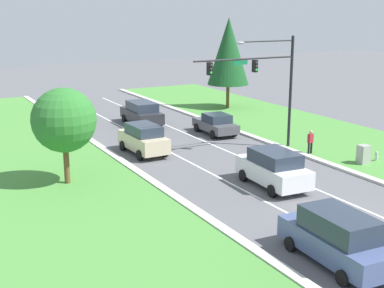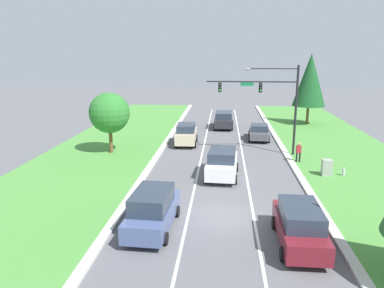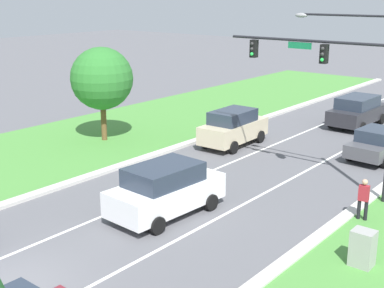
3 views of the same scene
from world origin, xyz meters
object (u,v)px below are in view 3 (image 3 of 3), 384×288
Objects in this scene: traffic_signal_mast at (342,72)px; graphite_sedan at (379,143)px; utility_cabinet at (363,249)px; pedestrian at (363,198)px; charcoal_suv at (358,111)px; white_suv at (166,189)px; oak_near_left_tree at (102,79)px; champagne_suv at (233,127)px.

graphite_sedan is at bearing 92.30° from traffic_signal_mast.
pedestrian is at bearing 111.76° from utility_cabinet.
utility_cabinet is at bearing -58.07° from traffic_signal_mast.
graphite_sedan is 2.72× the size of pedestrian.
traffic_signal_mast is 8.21m from utility_cabinet.
charcoal_suv is at bearing 112.87° from utility_cabinet.
pedestrian is at bearing -65.39° from charcoal_suv.
traffic_signal_mast reaches higher than charcoal_suv.
pedestrian is (6.21, 4.20, -0.11)m from white_suv.
charcoal_suv is at bearing 124.14° from graphite_sedan.
white_suv reaches higher than pedestrian.
traffic_signal_mast reaches higher than oak_near_left_tree.
white_suv is 0.96× the size of charcoal_suv.
traffic_signal_mast is 1.70× the size of graphite_sedan.
utility_cabinet is (11.16, -9.01, -0.42)m from champagne_suv.
white_suv is 7.64m from utility_cabinet.
champagne_suv is 2.72× the size of pedestrian.
pedestrian is at bearing 37.43° from white_suv.
charcoal_suv is 3.01× the size of pedestrian.
oak_near_left_tree reaches higher than pedestrian.
champagne_suv is 11.25m from pedestrian.
white_suv is (-3.99, -6.52, -4.16)m from traffic_signal_mast.
champagne_suv is 9.54m from charcoal_suv.
utility_cabinet is (7.52, -17.82, -0.38)m from charcoal_suv.
traffic_signal_mast is 1.59× the size of white_suv.
champagne_suv is at bearing -111.01° from charcoal_suv.
graphite_sedan is 7.82m from champagne_suv.
white_suv is 18.56m from charcoal_suv.
champagne_suv reaches higher than charcoal_suv.
white_suv is at bearing -174.40° from utility_cabinet.
charcoal_suv is (0.08, 18.56, -0.03)m from white_suv.
white_suv reaches higher than utility_cabinet.
utility_cabinet is 0.23× the size of oak_near_left_tree.
charcoal_suv is at bearing -75.29° from pedestrian.
traffic_signal_mast is at bearing -54.72° from pedestrian.
oak_near_left_tree is at bearing 153.20° from white_suv.
utility_cabinet is (3.60, -5.78, -4.58)m from traffic_signal_mast.
traffic_signal_mast is 1.54× the size of charcoal_suv.
charcoal_suv is 4.02× the size of utility_cabinet.
champagne_suv is 3.64× the size of utility_cabinet.
traffic_signal_mast reaches higher than white_suv.
oak_near_left_tree is (-13.93, -0.74, -1.55)m from traffic_signal_mast.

